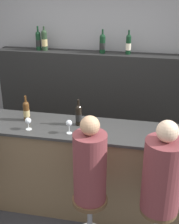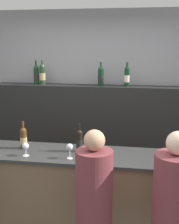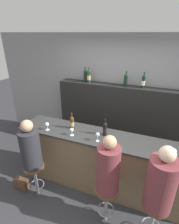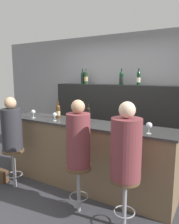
{
  "view_description": "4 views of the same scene",
  "coord_description": "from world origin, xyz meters",
  "px_view_note": "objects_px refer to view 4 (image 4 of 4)",
  "views": [
    {
      "loc": [
        0.77,
        -2.63,
        2.58
      ],
      "look_at": [
        0.2,
        0.18,
        1.29
      ],
      "focal_mm": 50.0,
      "sensor_mm": 36.0,
      "label": 1
    },
    {
      "loc": [
        0.66,
        -2.64,
        2.14
      ],
      "look_at": [
        0.16,
        0.34,
        1.48
      ],
      "focal_mm": 50.0,
      "sensor_mm": 36.0,
      "label": 2
    },
    {
      "loc": [
        0.73,
        -2.04,
        2.59
      ],
      "look_at": [
        -0.18,
        0.25,
        1.47
      ],
      "focal_mm": 28.0,
      "sensor_mm": 36.0,
      "label": 3
    },
    {
      "loc": [
        1.79,
        -2.52,
        1.77
      ],
      "look_at": [
        0.09,
        0.31,
        1.22
      ],
      "focal_mm": 35.0,
      "sensor_mm": 36.0,
      "label": 4
    }
  ],
  "objects_px": {
    "guest_seated_middle": "(78,138)",
    "guest_seated_right": "(126,146)",
    "wine_glass_1": "(55,115)",
    "wine_bottle_backbar_0": "(83,78)",
    "handbag": "(1,176)",
    "wine_bottle_backbar_2": "(121,78)",
    "wine_bottle_backbar_3": "(139,78)",
    "wine_glass_2": "(78,117)",
    "wine_glass_3": "(149,126)",
    "bar_stool_left": "(14,158)",
    "guest_seated_left": "(12,127)",
    "wine_bottle_backbar_1": "(86,77)",
    "wine_bottle_counter_0": "(58,111)",
    "bar_stool_right": "(125,190)",
    "bar_stool_middle": "(79,176)",
    "wine_bottle_counter_1": "(88,114)",
    "wine_glass_0": "(33,112)"
  },
  "relations": [
    {
      "from": "wine_bottle_counter_0",
      "to": "bar_stool_right",
      "type": "distance_m",
      "value": 1.77
    },
    {
      "from": "wine_glass_2",
      "to": "bar_stool_middle",
      "type": "distance_m",
      "value": 0.87
    },
    {
      "from": "wine_glass_2",
      "to": "guest_seated_right",
      "type": "bearing_deg",
      "value": -25.24
    },
    {
      "from": "wine_glass_0",
      "to": "bar_stool_middle",
      "type": "distance_m",
      "value": 1.47
    },
    {
      "from": "wine_glass_1",
      "to": "wine_glass_3",
      "type": "relative_size",
      "value": 0.92
    },
    {
      "from": "wine_glass_0",
      "to": "guest_seated_left",
      "type": "relative_size",
      "value": 0.17
    },
    {
      "from": "wine_bottle_backbar_1",
      "to": "wine_glass_1",
      "type": "xyz_separation_m",
      "value": [
        0.24,
        -1.33,
        -0.58
      ]
    },
    {
      "from": "bar_stool_left",
      "to": "wine_bottle_counter_0",
      "type": "bearing_deg",
      "value": 59.47
    },
    {
      "from": "wine_bottle_backbar_1",
      "to": "bar_stool_right",
      "type": "relative_size",
      "value": 0.52
    },
    {
      "from": "wine_bottle_backbar_3",
      "to": "handbag",
      "type": "relative_size",
      "value": 1.2
    },
    {
      "from": "wine_bottle_backbar_0",
      "to": "handbag",
      "type": "bearing_deg",
      "value": -106.02
    },
    {
      "from": "wine_bottle_backbar_2",
      "to": "bar_stool_middle",
      "type": "height_order",
      "value": "wine_bottle_backbar_2"
    },
    {
      "from": "wine_bottle_backbar_0",
      "to": "wine_bottle_counter_0",
      "type": "bearing_deg",
      "value": -78.59
    },
    {
      "from": "bar_stool_middle",
      "to": "wine_bottle_counter_1",
      "type": "bearing_deg",
      "value": 111.25
    },
    {
      "from": "wine_glass_2",
      "to": "bar_stool_left",
      "type": "relative_size",
      "value": 0.24
    },
    {
      "from": "wine_bottle_backbar_1",
      "to": "handbag",
      "type": "bearing_deg",
      "value": -108.59
    },
    {
      "from": "wine_bottle_backbar_2",
      "to": "wine_bottle_backbar_3",
      "type": "distance_m",
      "value": 0.34
    },
    {
      "from": "wine_bottle_backbar_3",
      "to": "bar_stool_middle",
      "type": "relative_size",
      "value": 0.5
    },
    {
      "from": "wine_glass_2",
      "to": "wine_glass_3",
      "type": "height_order",
      "value": "wine_glass_2"
    },
    {
      "from": "wine_bottle_backbar_0",
      "to": "guest_seated_right",
      "type": "relative_size",
      "value": 0.37
    },
    {
      "from": "wine_bottle_counter_0",
      "to": "wine_bottle_backbar_0",
      "type": "relative_size",
      "value": 0.9
    },
    {
      "from": "wine_bottle_backbar_2",
      "to": "guest_seated_middle",
      "type": "bearing_deg",
      "value": -84.04
    },
    {
      "from": "wine_glass_2",
      "to": "guest_seated_middle",
      "type": "xyz_separation_m",
      "value": [
        0.31,
        -0.45,
        -0.17
      ]
    },
    {
      "from": "wine_bottle_backbar_3",
      "to": "wine_glass_3",
      "type": "bearing_deg",
      "value": -65.69
    },
    {
      "from": "guest_seated_left",
      "to": "guest_seated_middle",
      "type": "height_order",
      "value": "guest_seated_middle"
    },
    {
      "from": "wine_glass_3",
      "to": "guest_seated_right",
      "type": "height_order",
      "value": "guest_seated_right"
    },
    {
      "from": "wine_glass_1",
      "to": "guest_seated_right",
      "type": "distance_m",
      "value": 1.47
    },
    {
      "from": "bar_stool_middle",
      "to": "guest_seated_middle",
      "type": "distance_m",
      "value": 0.52
    },
    {
      "from": "bar_stool_middle",
      "to": "guest_seated_right",
      "type": "height_order",
      "value": "guest_seated_right"
    },
    {
      "from": "wine_bottle_backbar_2",
      "to": "bar_stool_middle",
      "type": "relative_size",
      "value": 0.5
    },
    {
      "from": "guest_seated_left",
      "to": "wine_bottle_backbar_0",
      "type": "bearing_deg",
      "value": 84.81
    },
    {
      "from": "wine_glass_3",
      "to": "wine_bottle_backbar_1",
      "type": "bearing_deg",
      "value": 142.73
    },
    {
      "from": "wine_bottle_backbar_1",
      "to": "wine_glass_3",
      "type": "bearing_deg",
      "value": -37.27
    },
    {
      "from": "wine_bottle_backbar_3",
      "to": "guest_seated_middle",
      "type": "bearing_deg",
      "value": -95.04
    },
    {
      "from": "wine_glass_1",
      "to": "guest_seated_left",
      "type": "xyz_separation_m",
      "value": [
        -0.49,
        -0.45,
        -0.17
      ]
    },
    {
      "from": "wine_bottle_counter_1",
      "to": "wine_bottle_backbar_0",
      "type": "bearing_deg",
      "value": 126.29
    },
    {
      "from": "wine_bottle_backbar_0",
      "to": "wine_glass_0",
      "type": "distance_m",
      "value": 1.45
    },
    {
      "from": "wine_bottle_counter_1",
      "to": "wine_glass_0",
      "type": "relative_size",
      "value": 2.07
    },
    {
      "from": "wine_bottle_backbar_1",
      "to": "wine_glass_3",
      "type": "relative_size",
      "value": 2.23
    },
    {
      "from": "wine_bottle_counter_1",
      "to": "wine_bottle_backbar_0",
      "type": "height_order",
      "value": "wine_bottle_backbar_0"
    },
    {
      "from": "wine_bottle_backbar_1",
      "to": "bar_stool_left",
      "type": "height_order",
      "value": "wine_bottle_backbar_1"
    },
    {
      "from": "wine_bottle_backbar_3",
      "to": "wine_bottle_backbar_2",
      "type": "bearing_deg",
      "value": 180.0
    },
    {
      "from": "bar_stool_middle",
      "to": "handbag",
      "type": "distance_m",
      "value": 1.63
    },
    {
      "from": "wine_glass_0",
      "to": "wine_bottle_counter_0",
      "type": "bearing_deg",
      "value": 29.59
    },
    {
      "from": "wine_glass_0",
      "to": "guest_seated_middle",
      "type": "bearing_deg",
      "value": -20.07
    },
    {
      "from": "wine_glass_0",
      "to": "guest_seated_right",
      "type": "bearing_deg",
      "value": -13.5
    },
    {
      "from": "guest_seated_middle",
      "to": "guest_seated_right",
      "type": "distance_m",
      "value": 0.64
    },
    {
      "from": "wine_bottle_backbar_2",
      "to": "wine_bottle_backbar_3",
      "type": "height_order",
      "value": "same"
    },
    {
      "from": "wine_glass_3",
      "to": "bar_stool_right",
      "type": "height_order",
      "value": "wine_glass_3"
    },
    {
      "from": "guest_seated_left",
      "to": "bar_stool_middle",
      "type": "bearing_deg",
      "value": 0.0
    }
  ]
}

